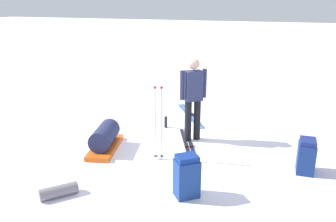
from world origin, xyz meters
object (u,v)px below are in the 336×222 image
at_px(ski_poles_planted_near, 159,120).
at_px(thermos_bottle, 166,122).
at_px(skier_standing, 193,95).
at_px(ski_pair_near, 190,115).
at_px(gear_sled, 105,139).
at_px(ski_pair_far, 189,146).
at_px(backpack_bright, 306,156).
at_px(backpack_large_dark, 187,176).
at_px(sleeping_mat_rolled, 59,191).

height_order(ski_poles_planted_near, thermos_bottle, ski_poles_planted_near).
relative_size(skier_standing, ski_pair_near, 1.00).
distance_m(ski_poles_planted_near, thermos_bottle, 1.75).
relative_size(ski_poles_planted_near, gear_sled, 1.10).
relative_size(ski_pair_far, backpack_bright, 3.08).
relative_size(ski_pair_far, gear_sled, 1.46).
distance_m(backpack_large_dark, sleeping_mat_rolled, 1.90).
distance_m(ski_pair_near, backpack_bright, 3.44).
relative_size(backpack_bright, thermos_bottle, 2.28).
bearing_deg(thermos_bottle, sleeping_mat_rolled, 80.22).
height_order(backpack_large_dark, gear_sled, backpack_large_dark).
relative_size(ski_pair_near, ski_pair_far, 0.93).
relative_size(skier_standing, sleeping_mat_rolled, 3.09).
xyz_separation_m(backpack_large_dark, gear_sled, (1.95, -1.10, -0.10)).
xyz_separation_m(backpack_bright, gear_sled, (3.64, 0.26, -0.06)).
bearing_deg(skier_standing, ski_pair_near, -73.43).
relative_size(backpack_large_dark, ski_poles_planted_near, 0.48).
xyz_separation_m(ski_pair_far, sleeping_mat_rolled, (1.34, 2.35, 0.08)).
distance_m(skier_standing, thermos_bottle, 1.22).
xyz_separation_m(backpack_bright, sleeping_mat_rolled, (3.47, 1.98, -0.20)).
relative_size(ski_pair_near, ski_poles_planted_near, 1.24).
distance_m(backpack_large_dark, backpack_bright, 2.17).
height_order(backpack_large_dark, ski_poles_planted_near, ski_poles_planted_near).
bearing_deg(ski_pair_far, thermos_bottle, -48.16).
distance_m(skier_standing, ski_pair_far, 1.02).
bearing_deg(thermos_bottle, skier_standing, 146.59).
bearing_deg(backpack_large_dark, gear_sled, -29.43).
relative_size(skier_standing, gear_sled, 1.36).
distance_m(skier_standing, backpack_bright, 2.38).
xyz_separation_m(ski_pair_far, thermos_bottle, (0.78, -0.88, 0.12)).
bearing_deg(sleeping_mat_rolled, gear_sled, -84.42).
relative_size(sleeping_mat_rolled, thermos_bottle, 2.12).
xyz_separation_m(backpack_bright, thermos_bottle, (2.91, -1.25, -0.16)).
height_order(backpack_large_dark, sleeping_mat_rolled, backpack_large_dark).
relative_size(ski_pair_near, backpack_bright, 2.88).
height_order(backpack_bright, ski_poles_planted_near, ski_poles_planted_near).
bearing_deg(skier_standing, thermos_bottle, -33.41).
distance_m(ski_pair_far, gear_sled, 1.65).
relative_size(ski_pair_far, backpack_large_dark, 2.78).
distance_m(backpack_large_dark, ski_poles_planted_near, 1.38).
bearing_deg(ski_poles_planted_near, ski_pair_near, -87.76).
bearing_deg(skier_standing, gear_sled, 34.52).
bearing_deg(backpack_large_dark, ski_pair_near, -75.70).
bearing_deg(gear_sled, backpack_large_dark, 150.57).
distance_m(skier_standing, ski_poles_planted_near, 1.15).
height_order(ski_pair_far, backpack_large_dark, backpack_large_dark).
xyz_separation_m(skier_standing, thermos_bottle, (0.75, -0.49, -0.82)).
xyz_separation_m(ski_pair_far, backpack_bright, (-2.13, 0.37, 0.28)).
bearing_deg(backpack_bright, thermos_bottle, -23.18).
distance_m(gear_sled, thermos_bottle, 1.67).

